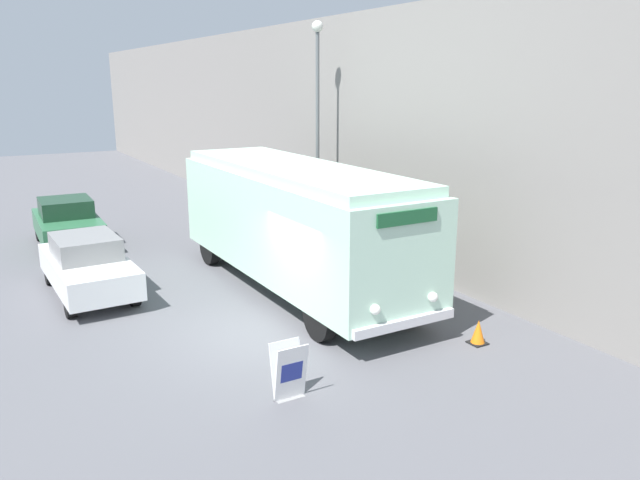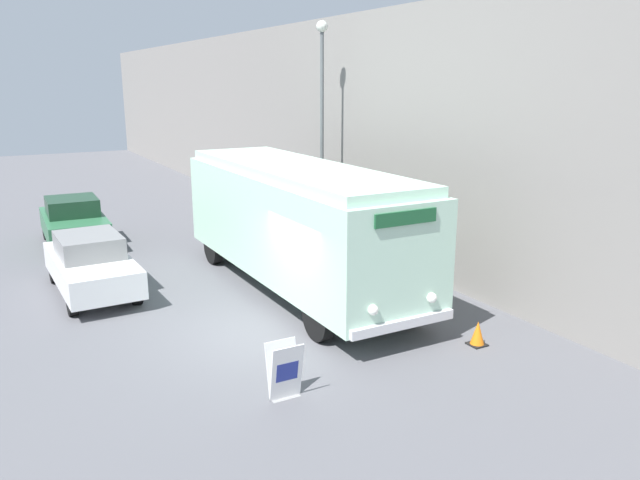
% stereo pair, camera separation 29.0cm
% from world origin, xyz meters
% --- Properties ---
extents(ground_plane, '(80.00, 80.00, 0.00)m').
position_xyz_m(ground_plane, '(0.00, 0.00, 0.00)').
color(ground_plane, '#56565B').
extents(building_wall_right, '(0.30, 60.00, 7.52)m').
position_xyz_m(building_wall_right, '(5.75, 10.00, 3.76)').
color(building_wall_right, gray).
rests_on(building_wall_right, ground_plane).
extents(vintage_bus, '(2.66, 9.64, 3.35)m').
position_xyz_m(vintage_bus, '(1.99, 2.44, 1.90)').
color(vintage_bus, black).
rests_on(vintage_bus, ground_plane).
extents(sign_board, '(0.60, 0.39, 1.04)m').
position_xyz_m(sign_board, '(-0.94, -2.84, 0.50)').
color(sign_board, gray).
rests_on(sign_board, ground_plane).
extents(streetlamp, '(0.36, 0.36, 7.28)m').
position_xyz_m(streetlamp, '(4.65, 5.85, 4.64)').
color(streetlamp, '#595E60').
rests_on(streetlamp, ground_plane).
extents(parked_car_near, '(1.89, 4.36, 1.57)m').
position_xyz_m(parked_car_near, '(-2.93, 4.73, 0.79)').
color(parked_car_near, black).
rests_on(parked_car_near, ground_plane).
extents(parked_car_mid, '(2.00, 4.05, 1.62)m').
position_xyz_m(parked_car_mid, '(-2.59, 10.24, 0.82)').
color(parked_car_mid, black).
rests_on(parked_car_mid, ground_plane).
extents(traffic_cone, '(0.36, 0.36, 0.54)m').
position_xyz_m(traffic_cone, '(3.64, -2.78, 0.26)').
color(traffic_cone, black).
rests_on(traffic_cone, ground_plane).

